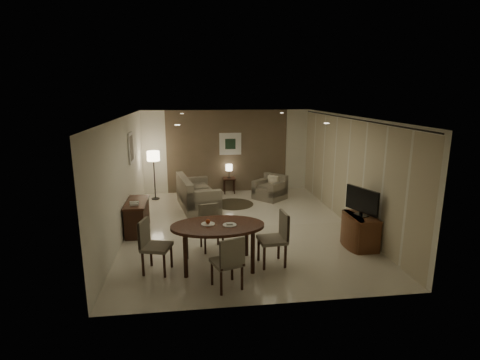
{
  "coord_description": "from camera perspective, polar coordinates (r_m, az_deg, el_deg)",
  "views": [
    {
      "loc": [
        -1.15,
        -8.69,
        3.27
      ],
      "look_at": [
        0.0,
        0.2,
        1.15
      ],
      "focal_mm": 28.0,
      "sensor_mm": 36.0,
      "label": 1
    }
  ],
  "objects": [
    {
      "name": "table_lamp",
      "position": [
        12.24,
        -1.68,
        1.46
      ],
      "size": [
        0.22,
        0.22,
        0.5
      ],
      "primitive_type": null,
      "color": "#FFEAC1",
      "rests_on": "side_table"
    },
    {
      "name": "downlight_fl",
      "position": [
        10.51,
        -8.86,
        9.97
      ],
      "size": [
        0.1,
        0.1,
        0.01
      ],
      "primitive_type": "cylinder",
      "color": "white",
      "rests_on": "ceiling"
    },
    {
      "name": "chair_far",
      "position": [
        7.95,
        -4.36,
        -7.33
      ],
      "size": [
        0.54,
        0.54,
        0.94
      ],
      "primitive_type": null,
      "rotation": [
        0.0,
        0.0,
        0.2
      ],
      "color": "gray",
      "rests_on": "floor"
    },
    {
      "name": "napkin",
      "position": [
        7.05,
        -1.6,
        -6.68
      ],
      "size": [
        0.12,
        0.08,
        0.03
      ],
      "primitive_type": "cube",
      "color": "white",
      "rests_on": "plate_b"
    },
    {
      "name": "telephone",
      "position": [
        8.85,
        -15.81,
        -3.42
      ],
      "size": [
        0.2,
        0.14,
        0.09
      ],
      "primitive_type": null,
      "color": "white",
      "rests_on": "console_desk"
    },
    {
      "name": "round_rug",
      "position": [
        11.17,
        -0.99,
        -3.68
      ],
      "size": [
        1.18,
        1.18,
        0.01
      ],
      "primitive_type": "cylinder",
      "color": "#3A3120",
      "rests_on": "floor"
    },
    {
      "name": "downlight_nr",
      "position": [
        7.37,
        13.04,
        8.41
      ],
      "size": [
        0.1,
        0.1,
        0.01
      ],
      "primitive_type": "cylinder",
      "color": "white",
      "rests_on": "ceiling"
    },
    {
      "name": "dining_table",
      "position": [
        7.24,
        -3.38,
        -9.93
      ],
      "size": [
        1.77,
        1.11,
        0.83
      ],
      "primitive_type": null,
      "color": "#4D2919",
      "rests_on": "floor"
    },
    {
      "name": "console_desk",
      "position": [
        9.25,
        -15.38,
        -5.41
      ],
      "size": [
        0.48,
        1.2,
        0.75
      ],
      "primitive_type": null,
      "color": "#4D2919",
      "rests_on": "floor"
    },
    {
      "name": "tv_cabinet",
      "position": [
        8.53,
        17.89,
        -7.38
      ],
      "size": [
        0.48,
        0.9,
        0.7
      ],
      "primitive_type": null,
      "color": "#5D2D1B",
      "rests_on": "floor"
    },
    {
      "name": "art_back_canvas",
      "position": [
        12.31,
        -1.48,
        5.51
      ],
      "size": [
        0.34,
        0.01,
        0.34
      ],
      "primitive_type": "cube",
      "color": "#1B311F",
      "rests_on": "wall_back"
    },
    {
      "name": "taupe_accent",
      "position": [
        12.38,
        -1.95,
        4.38
      ],
      "size": [
        3.96,
        0.03,
        2.7
      ],
      "primitive_type": "cube",
      "color": "brown",
      "rests_on": "wall_back"
    },
    {
      "name": "floor_lamp",
      "position": [
        11.82,
        -12.92,
        0.68
      ],
      "size": [
        0.38,
        0.38,
        1.51
      ],
      "primitive_type": null,
      "color": "#FFE5B7",
      "rests_on": "floor"
    },
    {
      "name": "downlight_nl",
      "position": [
        6.92,
        -9.53,
        8.27
      ],
      "size": [
        0.1,
        0.1,
        0.01
      ],
      "primitive_type": "cylinder",
      "color": "white",
      "rests_on": "ceiling"
    },
    {
      "name": "downlight_fr",
      "position": [
        10.81,
        6.39,
        10.13
      ],
      "size": [
        0.1,
        0.1,
        0.01
      ],
      "primitive_type": "cylinder",
      "color": "white",
      "rests_on": "ceiling"
    },
    {
      "name": "art_left_frame",
      "position": [
        10.11,
        -16.28,
        4.71
      ],
      "size": [
        0.03,
        0.6,
        0.8
      ],
      "primitive_type": "cube",
      "color": "silver",
      "rests_on": "wall_left"
    },
    {
      "name": "chair_left",
      "position": [
        7.14,
        -12.56,
        -9.83
      ],
      "size": [
        0.6,
        0.6,
        1.01
      ],
      "primitive_type": null,
      "rotation": [
        0.0,
        0.0,
        1.31
      ],
      "color": "gray",
      "rests_on": "floor"
    },
    {
      "name": "plate_a",
      "position": [
        7.13,
        -4.9,
        -6.7
      ],
      "size": [
        0.26,
        0.26,
        0.02
      ],
      "primitive_type": "cylinder",
      "color": "white",
      "rests_on": "dining_table"
    },
    {
      "name": "flat_tv",
      "position": [
        8.32,
        18.09,
        -3.07
      ],
      "size": [
        0.36,
        0.85,
        0.6
      ],
      "primitive_type": null,
      "rotation": [
        0.0,
        0.0,
        0.35
      ],
      "color": "black",
      "rests_on": "tv_cabinet"
    },
    {
      "name": "plate_b",
      "position": [
        7.06,
        -1.6,
        -6.86
      ],
      "size": [
        0.26,
        0.26,
        0.02
      ],
      "primitive_type": "cylinder",
      "color": "white",
      "rests_on": "dining_table"
    },
    {
      "name": "sofa",
      "position": [
        10.85,
        -6.46,
        -1.85
      ],
      "size": [
        2.04,
        1.28,
        0.89
      ],
      "primitive_type": null,
      "rotation": [
        0.0,
        0.0,
        1.75
      ],
      "color": "gray",
      "rests_on": "floor"
    },
    {
      "name": "curtain_rod",
      "position": [
        9.51,
        16.59,
        8.97
      ],
      "size": [
        0.03,
        6.8,
        0.03
      ],
      "primitive_type": "cylinder",
      "rotation": [
        1.57,
        0.0,
        0.0
      ],
      "color": "black",
      "rests_on": "wall_right"
    },
    {
      "name": "art_left_canvas",
      "position": [
        10.11,
        -16.2,
        4.71
      ],
      "size": [
        0.01,
        0.46,
        0.64
      ],
      "primitive_type": "cube",
      "color": "gray",
      "rests_on": "wall_left"
    },
    {
      "name": "chair_right",
      "position": [
        7.28,
        4.88,
        -8.96
      ],
      "size": [
        0.54,
        0.54,
        1.04
      ],
      "primitive_type": null,
      "rotation": [
        0.0,
        0.0,
        -1.49
      ],
      "color": "gray",
      "rests_on": "floor"
    },
    {
      "name": "room_shell",
      "position": [
        9.36,
        -0.16,
        1.47
      ],
      "size": [
        5.5,
        7.0,
        2.7
      ],
      "color": "beige",
      "rests_on": "ground"
    },
    {
      "name": "side_table",
      "position": [
        12.35,
        -1.67,
        -0.83
      ],
      "size": [
        0.4,
        0.4,
        0.51
      ],
      "primitive_type": null,
      "color": "#321A10",
      "rests_on": "floor"
    },
    {
      "name": "art_back_frame",
      "position": [
        12.32,
        -1.49,
        5.52
      ],
      "size": [
        0.72,
        0.03,
        0.72
      ],
      "primitive_type": "cube",
      "color": "silver",
      "rests_on": "wall_back"
    },
    {
      "name": "curtain_wall",
      "position": [
        9.69,
        16.08,
        1.18
      ],
      "size": [
        0.08,
        6.7,
        2.58
      ],
      "primitive_type": null,
      "color": "beige",
      "rests_on": "wall_right"
    },
    {
      "name": "armchair",
      "position": [
        11.66,
        4.56,
        -1.12
      ],
      "size": [
        1.14,
        1.15,
        0.74
      ],
      "primitive_type": null,
      "rotation": [
        0.0,
        0.0,
        -0.85
      ],
      "color": "gray",
      "rests_on": "floor"
    },
    {
      "name": "chair_near",
      "position": [
        6.46,
        -2.04,
        -12.28
      ],
      "size": [
        0.6,
        0.6,
        0.96
      ],
      "primitive_type": null,
      "rotation": [
        0.0,
        0.0,
        3.49
      ],
      "color": "gray",
      "rests_on": "floor"
    },
    {
      "name": "fruit_apple",
      "position": [
        7.11,
        -4.91,
        -6.3
      ],
      "size": [
        0.09,
        0.09,
        0.09
      ],
      "primitive_type": "sphere",
      "color": "#A93613",
      "rests_on": "plate_a"
    }
  ]
}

